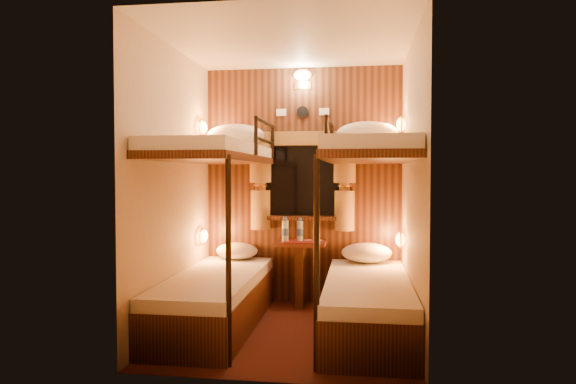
# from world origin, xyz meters

# --- Properties ---
(floor) EXTENTS (2.10, 2.10, 0.00)m
(floor) POSITION_xyz_m (0.00, 0.00, 0.00)
(floor) COLOR black
(floor) RESTS_ON ground
(ceiling) EXTENTS (2.10, 2.10, 0.00)m
(ceiling) POSITION_xyz_m (0.00, 0.00, 2.40)
(ceiling) COLOR silver
(ceiling) RESTS_ON wall_back
(wall_back) EXTENTS (2.40, 0.00, 2.40)m
(wall_back) POSITION_xyz_m (0.00, 1.05, 1.20)
(wall_back) COLOR #C6B293
(wall_back) RESTS_ON floor
(wall_front) EXTENTS (2.40, 0.00, 2.40)m
(wall_front) POSITION_xyz_m (0.00, -1.05, 1.20)
(wall_front) COLOR #C6B293
(wall_front) RESTS_ON floor
(wall_left) EXTENTS (0.00, 2.40, 2.40)m
(wall_left) POSITION_xyz_m (-1.00, 0.00, 1.20)
(wall_left) COLOR #C6B293
(wall_left) RESTS_ON floor
(wall_right) EXTENTS (0.00, 2.40, 2.40)m
(wall_right) POSITION_xyz_m (1.00, 0.00, 1.20)
(wall_right) COLOR #C6B293
(wall_right) RESTS_ON floor
(back_panel) EXTENTS (2.00, 0.03, 2.40)m
(back_panel) POSITION_xyz_m (0.00, 1.04, 1.20)
(back_panel) COLOR black
(back_panel) RESTS_ON floor
(bunk_left) EXTENTS (0.72, 1.90, 1.82)m
(bunk_left) POSITION_xyz_m (-0.65, 0.07, 0.56)
(bunk_left) COLOR black
(bunk_left) RESTS_ON floor
(bunk_right) EXTENTS (0.72, 1.90, 1.82)m
(bunk_right) POSITION_xyz_m (0.65, 0.07, 0.56)
(bunk_right) COLOR black
(bunk_right) RESTS_ON floor
(window) EXTENTS (1.00, 0.12, 0.79)m
(window) POSITION_xyz_m (0.00, 1.00, 1.18)
(window) COLOR black
(window) RESTS_ON back_panel
(curtains) EXTENTS (1.10, 0.22, 1.00)m
(curtains) POSITION_xyz_m (0.00, 0.97, 1.26)
(curtains) COLOR olive
(curtains) RESTS_ON back_panel
(back_fixtures) EXTENTS (0.54, 0.09, 0.48)m
(back_fixtures) POSITION_xyz_m (0.00, 1.00, 2.25)
(back_fixtures) COLOR black
(back_fixtures) RESTS_ON back_panel
(reading_lamps) EXTENTS (2.00, 0.20, 1.25)m
(reading_lamps) POSITION_xyz_m (-0.00, 0.70, 1.24)
(reading_lamps) COLOR orange
(reading_lamps) RESTS_ON wall_left
(table) EXTENTS (0.50, 0.34, 0.66)m
(table) POSITION_xyz_m (0.00, 0.85, 0.41)
(table) COLOR #4F1D12
(table) RESTS_ON floor
(bottle_left) EXTENTS (0.07, 0.07, 0.24)m
(bottle_left) POSITION_xyz_m (-0.15, 0.81, 0.76)
(bottle_left) COLOR #99BFE5
(bottle_left) RESTS_ON table
(bottle_right) EXTENTS (0.07, 0.07, 0.23)m
(bottle_right) POSITION_xyz_m (-0.01, 0.84, 0.75)
(bottle_right) COLOR #99BFE5
(bottle_right) RESTS_ON table
(sachet_a) EXTENTS (0.08, 0.07, 0.01)m
(sachet_a) POSITION_xyz_m (0.17, 0.90, 0.65)
(sachet_a) COLOR silver
(sachet_a) RESTS_ON table
(sachet_b) EXTENTS (0.09, 0.08, 0.01)m
(sachet_b) POSITION_xyz_m (0.07, 0.90, 0.65)
(sachet_b) COLOR silver
(sachet_b) RESTS_ON table
(pillow_lower_left) EXTENTS (0.43, 0.30, 0.17)m
(pillow_lower_left) POSITION_xyz_m (-0.65, 0.85, 0.54)
(pillow_lower_left) COLOR white
(pillow_lower_left) RESTS_ON bunk_left
(pillow_lower_right) EXTENTS (0.49, 0.35, 0.19)m
(pillow_lower_right) POSITION_xyz_m (0.65, 0.82, 0.55)
(pillow_lower_right) COLOR white
(pillow_lower_right) RESTS_ON bunk_right
(pillow_upper_left) EXTENTS (0.58, 0.42, 0.23)m
(pillow_upper_left) POSITION_xyz_m (-0.65, 0.81, 1.70)
(pillow_upper_left) COLOR white
(pillow_upper_left) RESTS_ON bunk_left
(pillow_upper_right) EXTENTS (0.59, 0.42, 0.23)m
(pillow_upper_right) POSITION_xyz_m (0.65, 0.77, 1.70)
(pillow_upper_right) COLOR white
(pillow_upper_right) RESTS_ON bunk_right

